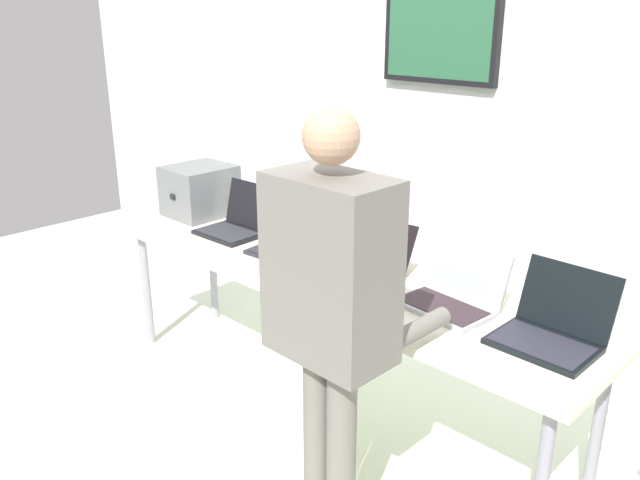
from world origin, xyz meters
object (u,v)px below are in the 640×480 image
(workbench, at_px, (327,278))
(laptop_station_4, at_px, (552,327))
(laptop_station_3, at_px, (453,294))
(laptop_station_2, at_px, (365,264))
(equipment_box, at_px, (200,191))
(laptop_station_0, at_px, (237,222))
(person, at_px, (332,300))
(laptop_station_1, at_px, (294,241))

(workbench, distance_m, laptop_station_4, 1.12)
(workbench, distance_m, laptop_station_3, 0.69)
(laptop_station_2, distance_m, laptop_station_4, 0.92)
(equipment_box, height_order, laptop_station_0, equipment_box)
(equipment_box, height_order, laptop_station_2, equipment_box)
(workbench, bearing_deg, laptop_station_0, 177.14)
(laptop_station_4, relative_size, person, 0.22)
(laptop_station_0, height_order, laptop_station_3, laptop_station_0)
(workbench, xyz_separation_m, laptop_station_1, (-0.28, 0.04, 0.12))
(laptop_station_2, bearing_deg, equipment_box, 178.35)
(equipment_box, height_order, laptop_station_1, equipment_box)
(laptop_station_4, xyz_separation_m, person, (-0.50, -0.67, 0.17))
(laptop_station_0, height_order, laptop_station_2, laptop_station_0)
(equipment_box, distance_m, person, 1.91)
(laptop_station_2, xyz_separation_m, person, (0.42, -0.68, 0.18))
(person, bearing_deg, workbench, 134.62)
(laptop_station_4, bearing_deg, laptop_station_2, 179.25)
(laptop_station_1, xyz_separation_m, person, (0.89, -0.67, 0.17))
(laptop_station_2, height_order, laptop_station_3, laptop_station_3)
(laptop_station_2, bearing_deg, person, -58.29)
(laptop_station_0, bearing_deg, person, -26.16)
(workbench, relative_size, laptop_station_4, 7.43)
(laptop_station_1, xyz_separation_m, laptop_station_3, (0.95, 0.02, -0.00))
(equipment_box, bearing_deg, laptop_station_0, -8.74)
(workbench, distance_m, laptop_station_0, 0.74)
(laptop_station_3, bearing_deg, laptop_station_4, -1.17)
(equipment_box, xyz_separation_m, laptop_station_2, (1.34, -0.04, -0.09))
(workbench, height_order, person, person)
(laptop_station_2, height_order, person, person)
(equipment_box, height_order, laptop_station_3, equipment_box)
(laptop_station_1, height_order, laptop_station_3, laptop_station_1)
(laptop_station_3, bearing_deg, equipment_box, 178.69)
(laptop_station_1, distance_m, person, 1.13)
(laptop_station_0, relative_size, laptop_station_1, 0.93)
(laptop_station_4, bearing_deg, equipment_box, 178.71)
(equipment_box, xyz_separation_m, laptop_station_1, (0.88, -0.06, -0.09))
(laptop_station_2, bearing_deg, laptop_station_1, -177.76)
(laptop_station_3, height_order, laptop_station_4, laptop_station_4)
(equipment_box, distance_m, laptop_station_2, 1.35)
(laptop_station_0, bearing_deg, laptop_station_4, 0.46)
(workbench, height_order, laptop_station_0, laptop_station_0)
(person, bearing_deg, laptop_station_0, 153.84)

